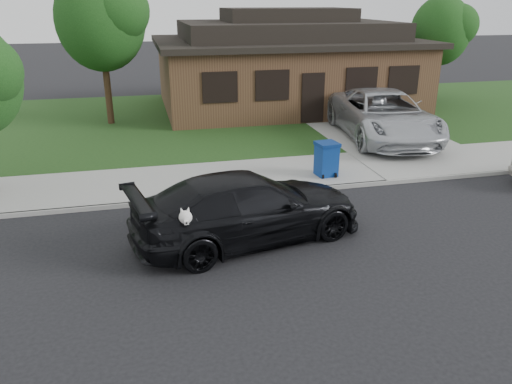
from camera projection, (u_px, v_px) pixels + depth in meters
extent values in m
plane|color=black|center=(305.00, 252.00, 10.95)|extent=(120.00, 120.00, 0.00)
cube|color=gray|center=(253.00, 176.00, 15.46)|extent=(60.00, 3.00, 0.12)
cube|color=gray|center=(265.00, 193.00, 14.10)|extent=(60.00, 0.12, 0.12)
cube|color=#193814|center=(214.00, 119.00, 22.71)|extent=(60.00, 13.00, 0.13)
cube|color=gray|center=(364.00, 127.00, 21.28)|extent=(4.50, 13.00, 0.14)
imported|color=black|center=(248.00, 208.00, 11.28)|extent=(5.70, 3.29, 1.55)
ellipsoid|color=white|center=(185.00, 217.00, 9.98)|extent=(0.34, 0.40, 0.30)
sphere|color=white|center=(185.00, 217.00, 9.74)|extent=(0.26, 0.26, 0.26)
cube|color=white|center=(186.00, 222.00, 9.64)|extent=(0.09, 0.12, 0.08)
sphere|color=black|center=(187.00, 223.00, 9.58)|extent=(0.04, 0.04, 0.04)
cone|color=white|center=(181.00, 210.00, 9.72)|extent=(0.11, 0.11, 0.14)
cone|color=white|center=(188.00, 210.00, 9.75)|extent=(0.11, 0.11, 0.14)
imported|color=silver|center=(383.00, 115.00, 19.02)|extent=(3.76, 6.80, 1.80)
cube|color=navy|center=(326.00, 161.00, 15.18)|extent=(0.64, 0.64, 0.93)
cube|color=navy|center=(327.00, 144.00, 15.00)|extent=(0.70, 0.70, 0.10)
cylinder|color=black|center=(323.00, 176.00, 15.02)|extent=(0.07, 0.15, 0.15)
cylinder|color=black|center=(336.00, 175.00, 15.11)|extent=(0.07, 0.15, 0.15)
cube|color=#422B1C|center=(286.00, 75.00, 24.82)|extent=(12.00, 8.00, 3.00)
cube|color=black|center=(287.00, 41.00, 24.23)|extent=(12.60, 8.60, 0.25)
cube|color=black|center=(287.00, 30.00, 24.04)|extent=(10.00, 6.50, 0.80)
cube|color=black|center=(287.00, 15.00, 23.79)|extent=(6.00, 3.50, 0.60)
cube|color=black|center=(313.00, 98.00, 21.31)|extent=(1.00, 0.06, 2.10)
cube|color=black|center=(220.00, 87.00, 20.24)|extent=(1.30, 0.05, 1.10)
cube|color=black|center=(272.00, 85.00, 20.71)|extent=(1.30, 0.05, 1.10)
cube|color=black|center=(361.00, 82.00, 21.57)|extent=(1.30, 0.05, 1.10)
cube|color=black|center=(403.00, 80.00, 22.00)|extent=(1.30, 0.05, 1.10)
cylinder|color=#332114|center=(108.00, 95.00, 21.27)|extent=(0.28, 0.28, 2.48)
ellipsoid|color=#143811|center=(100.00, 19.00, 20.17)|extent=(3.60, 3.60, 4.14)
sphere|color=#26591E|center=(117.00, 10.00, 19.71)|extent=(2.52, 2.52, 2.52)
cylinder|color=#332114|center=(434.00, 81.00, 26.27)|extent=(0.28, 0.28, 2.03)
ellipsoid|color=#143811|center=(441.00, 31.00, 25.36)|extent=(3.00, 3.00, 3.45)
sphere|color=#26591E|center=(457.00, 25.00, 24.97)|extent=(2.10, 2.10, 2.10)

